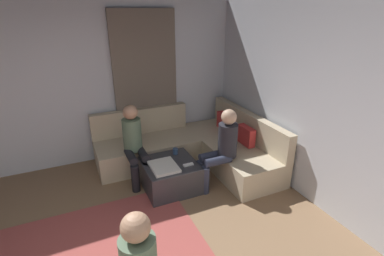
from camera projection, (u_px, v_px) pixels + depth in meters
wall_back at (359, 119)px, 3.21m from camera, size 6.00×0.12×2.70m
wall_left at (64, 86)px, 4.55m from camera, size 0.12×6.00×2.70m
curtain_panel at (146, 86)px, 5.00m from camera, size 0.06×1.10×2.50m
sectional_couch at (194, 147)px, 4.96m from camera, size 2.10×2.55×0.87m
ottoman at (170, 175)px, 4.25m from camera, size 0.76×0.76×0.42m
folded_blanket at (164, 167)px, 4.03m from camera, size 0.44×0.36×0.04m
coffee_mug at (175, 151)px, 4.40m from camera, size 0.08×0.08×0.10m
game_remote at (188, 165)px, 4.10m from camera, size 0.05×0.15×0.02m
person_on_couch_back at (222, 146)px, 4.15m from camera, size 0.30×0.60×1.20m
person_on_couch_side at (134, 141)px, 4.28m from camera, size 0.60×0.30×1.20m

